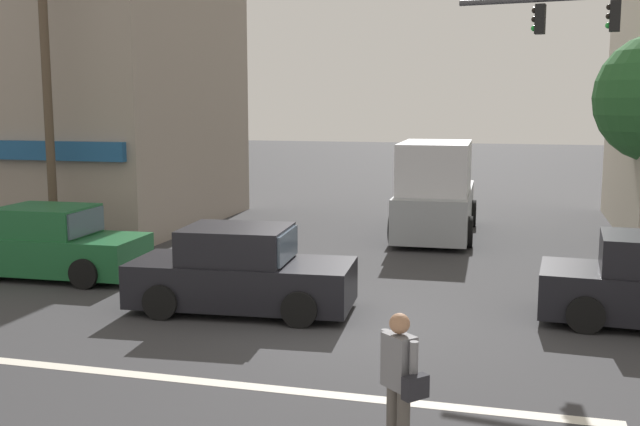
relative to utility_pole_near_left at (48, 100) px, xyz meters
name	(u,v)px	position (x,y,z in m)	size (l,w,h in m)	color
ground_plane	(334,318)	(8.24, -3.66, -3.91)	(120.00, 120.00, 0.00)	#333335
lane_marking_stripe	(273,389)	(8.24, -7.16, -3.91)	(9.00, 0.24, 0.01)	silver
building_left_block	(49,71)	(-3.34, 4.98, 0.94)	(10.46, 8.44, 9.70)	gray
utility_pole_near_left	(48,100)	(0.00, 0.00, 0.00)	(1.40, 0.22, 7.52)	brown
sedan_crossing_leftbound	(241,273)	(6.45, -3.61, -3.20)	(4.22, 2.12, 1.58)	black
box_truck_crossing_rightbound	(436,193)	(9.05, 5.24, -2.66)	(2.38, 5.66, 2.75)	#999EA3
sedan_approaching_near	(51,245)	(1.37, -2.12, -3.20)	(4.15, 1.98, 1.58)	#1E6033
pedestrian_foreground_with_bag	(400,380)	(10.24, -8.84, -2.96)	(0.57, 0.59, 1.67)	#4C4742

